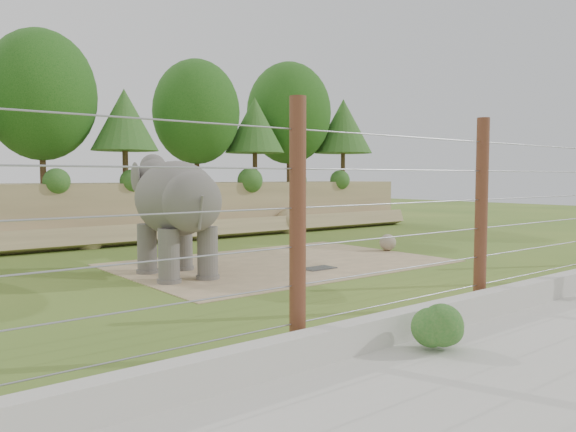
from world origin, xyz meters
TOP-DOWN VIEW (x-y plane):
  - ground at (0.00, 0.00)m, footprint 90.00×90.00m
  - back_embankment at (0.59, 12.68)m, footprint 30.00×5.52m
  - dirt_patch at (0.50, 3.00)m, footprint 10.00×7.00m
  - drain_grate at (0.66, 1.34)m, footprint 1.00×0.60m
  - elephant at (-3.25, 2.92)m, footprint 2.25×4.34m
  - stone_ball at (5.43, 2.82)m, footprint 0.62×0.62m
  - retaining_wall at (0.00, -5.00)m, footprint 26.00×0.35m
  - barrier_fence at (0.00, -4.50)m, footprint 20.26×0.26m
  - walkway_shrub at (-3.06, -5.80)m, footprint 0.71×0.71m

SIDE VIEW (x-z plane):
  - ground at x=0.00m, z-range 0.00..0.00m
  - dirt_patch at x=0.50m, z-range 0.00..0.02m
  - drain_grate at x=0.66m, z-range 0.02..0.05m
  - retaining_wall at x=0.00m, z-range 0.00..0.50m
  - stone_ball at x=5.43m, z-range 0.02..0.64m
  - walkway_shrub at x=-3.06m, z-range 0.01..0.72m
  - elephant at x=-3.25m, z-range 0.00..3.37m
  - barrier_fence at x=0.00m, z-range 0.00..4.00m
  - back_embankment at x=0.59m, z-range -0.42..8.35m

